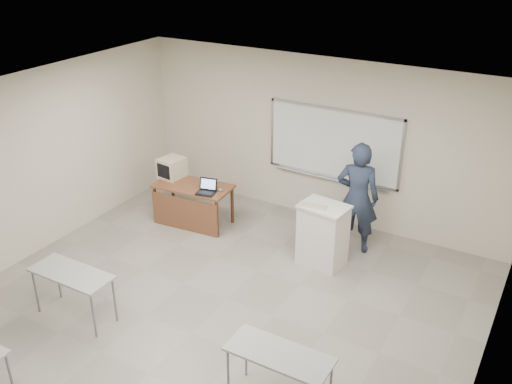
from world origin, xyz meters
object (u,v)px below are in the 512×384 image
Objects in this scene: instructor_desk at (190,198)px; podium at (323,235)px; keyboard at (312,206)px; presenter at (357,198)px; laptop at (207,190)px; mouse at (220,190)px; whiteboard at (333,145)px; crt_monitor at (172,168)px.

instructor_desk is 1.34× the size of podium.
keyboard is 0.23× the size of presenter.
presenter is at bearing 3.64° from laptop.
whiteboard is at bearing 57.86° from mouse.
podium is at bearing 2.62° from crt_monitor.
presenter is at bearing 74.04° from podium.
crt_monitor is (-2.65, -1.24, -0.55)m from whiteboard.
mouse is 0.22× the size of keyboard.
presenter is at bearing 54.98° from keyboard.
keyboard reaches higher than mouse.
presenter is (3.44, 0.46, 0.03)m from crt_monitor.
laptop is at bearing -6.90° from instructor_desk.
podium is at bearing 13.31° from mouse.
mouse is at bearing -139.63° from whiteboard.
instructor_desk is at bearing -144.84° from whiteboard.
presenter is (0.79, -0.79, -0.52)m from whiteboard.
presenter is at bearing -44.95° from whiteboard.
crt_monitor is at bearing -177.13° from podium.
whiteboard reaches higher than mouse.
whiteboard reaches higher than podium.
whiteboard is 1.29× the size of presenter.
presenter is at bearing 14.26° from crt_monitor.
laptop is at bearing 3.89° from presenter.
mouse is (-1.55, -1.32, -0.71)m from whiteboard.
crt_monitor reaches higher than keyboard.
keyboard reaches higher than laptop.
instructor_desk is 0.62m from mouse.
mouse is 2.41m from presenter.
whiteboard reaches higher than crt_monitor.
podium is 2.07m from mouse.
laptop is at bearing -113.04° from mouse.
instructor_desk is (-2.10, -1.48, -0.94)m from whiteboard.
whiteboard reaches higher than keyboard.
instructor_desk is 2.51m from keyboard.
keyboard is (0.35, -1.59, -0.43)m from whiteboard.
podium is at bearing -11.55° from laptop.
crt_monitor is (-0.55, 0.24, 0.39)m from instructor_desk.
crt_monitor is at bearing -154.88° from whiteboard.
whiteboard is at bearing 96.08° from keyboard.
podium is (2.60, 0.01, -0.01)m from instructor_desk.
presenter reaches higher than keyboard.
laptop is 2.07m from keyboard.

